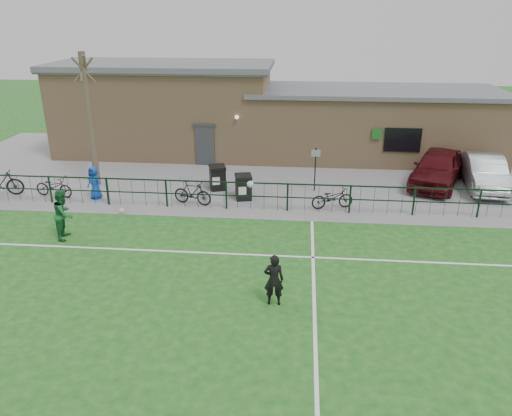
# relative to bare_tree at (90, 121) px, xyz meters

# --- Properties ---
(ground) EXTENTS (90.00, 90.00, 0.00)m
(ground) POSITION_rel_bare_tree_xyz_m (8.00, -10.50, -3.00)
(ground) COLOR #1A5117
(ground) RESTS_ON ground
(paving_strip) EXTENTS (34.00, 13.00, 0.02)m
(paving_strip) POSITION_rel_bare_tree_xyz_m (8.00, 3.00, -2.99)
(paving_strip) COLOR slate
(paving_strip) RESTS_ON ground
(pitch_line_touch) EXTENTS (28.00, 0.10, 0.01)m
(pitch_line_touch) POSITION_rel_bare_tree_xyz_m (8.00, -2.70, -3.00)
(pitch_line_touch) COLOR white
(pitch_line_touch) RESTS_ON ground
(pitch_line_mid) EXTENTS (28.00, 0.10, 0.01)m
(pitch_line_mid) POSITION_rel_bare_tree_xyz_m (8.00, -6.50, -3.00)
(pitch_line_mid) COLOR white
(pitch_line_mid) RESTS_ON ground
(pitch_line_perp) EXTENTS (0.10, 16.00, 0.01)m
(pitch_line_perp) POSITION_rel_bare_tree_xyz_m (10.00, -10.50, -3.00)
(pitch_line_perp) COLOR white
(pitch_line_perp) RESTS_ON ground
(perimeter_fence) EXTENTS (28.00, 0.10, 1.20)m
(perimeter_fence) POSITION_rel_bare_tree_xyz_m (8.00, -2.50, -2.40)
(perimeter_fence) COLOR black
(perimeter_fence) RESTS_ON ground
(bare_tree) EXTENTS (0.30, 0.30, 6.00)m
(bare_tree) POSITION_rel_bare_tree_xyz_m (0.00, 0.00, 0.00)
(bare_tree) COLOR #4D3E2E
(bare_tree) RESTS_ON ground
(wheelie_bin_left) EXTENTS (0.86, 0.93, 1.02)m
(wheelie_bin_left) POSITION_rel_bare_tree_xyz_m (5.75, -0.16, -2.47)
(wheelie_bin_left) COLOR black
(wheelie_bin_left) RESTS_ON paving_strip
(wheelie_bin_right) EXTENTS (0.80, 0.87, 0.99)m
(wheelie_bin_right) POSITION_rel_bare_tree_xyz_m (7.06, -1.29, -2.49)
(wheelie_bin_right) COLOR black
(wheelie_bin_right) RESTS_ON paving_strip
(sign_post) EXTENTS (0.06, 0.06, 2.00)m
(sign_post) POSITION_rel_bare_tree_xyz_m (10.14, -0.01, -1.98)
(sign_post) COLOR black
(sign_post) RESTS_ON paving_strip
(car_maroon) EXTENTS (3.68, 5.18, 1.64)m
(car_maroon) POSITION_rel_bare_tree_xyz_m (15.81, 1.40, -2.16)
(car_maroon) COLOR #480C12
(car_maroon) RESTS_ON paving_strip
(car_silver) EXTENTS (2.04, 4.61, 1.47)m
(car_silver) POSITION_rel_bare_tree_xyz_m (17.84, 1.11, -2.24)
(car_silver) COLOR #A3A7AB
(car_silver) RESTS_ON paving_strip
(bicycle_b) EXTENTS (2.03, 1.05, 1.18)m
(bicycle_b) POSITION_rel_bare_tree_xyz_m (-3.58, -1.92, -2.39)
(bicycle_b) COLOR black
(bicycle_b) RESTS_ON paving_strip
(bicycle_c) EXTENTS (1.83, 0.88, 0.92)m
(bicycle_c) POSITION_rel_bare_tree_xyz_m (-1.21, -1.80, -2.52)
(bicycle_c) COLOR black
(bicycle_c) RESTS_ON paving_strip
(bicycle_d) EXTENTS (1.76, 0.87, 1.02)m
(bicycle_d) POSITION_rel_bare_tree_xyz_m (5.01, -2.14, -2.47)
(bicycle_d) COLOR black
(bicycle_d) RESTS_ON paving_strip
(bicycle_e) EXTENTS (1.85, 1.06, 0.92)m
(bicycle_e) POSITION_rel_bare_tree_xyz_m (10.82, -2.06, -2.52)
(bicycle_e) COLOR black
(bicycle_e) RESTS_ON paving_strip
(spectator_child) EXTENTS (0.83, 0.70, 1.44)m
(spectator_child) POSITION_rel_bare_tree_xyz_m (0.68, -1.86, -2.26)
(spectator_child) COLOR #1343B3
(spectator_child) RESTS_ON paving_strip
(goalkeeper_kick) EXTENTS (1.37, 3.44, 2.54)m
(goalkeeper_kick) POSITION_rel_bare_tree_xyz_m (8.82, -9.30, -2.18)
(goalkeeper_kick) COLOR black
(goalkeeper_kick) RESTS_ON ground
(outfield_player) EXTENTS (0.79, 0.95, 1.80)m
(outfield_player) POSITION_rel_bare_tree_xyz_m (1.15, -5.73, -2.10)
(outfield_player) COLOR #1B5F2D
(outfield_player) RESTS_ON ground
(ball_ground) EXTENTS (0.23, 0.23, 0.23)m
(ball_ground) POSITION_rel_bare_tree_xyz_m (2.36, -3.38, -2.89)
(ball_ground) COLOR white
(ball_ground) RESTS_ON ground
(clubhouse) EXTENTS (24.25, 5.40, 4.96)m
(clubhouse) POSITION_rel_bare_tree_xyz_m (7.12, 6.00, -0.78)
(clubhouse) COLOR tan
(clubhouse) RESTS_ON ground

